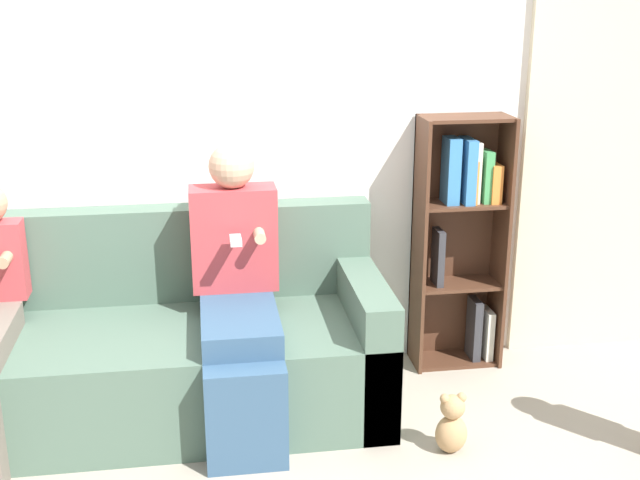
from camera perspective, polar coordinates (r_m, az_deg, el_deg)
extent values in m
plane|color=#9E9384|center=(3.52, -6.60, -15.80)|extent=(14.00, 14.00, 0.00)
cube|color=silver|center=(3.97, -7.85, 8.01)|extent=(10.00, 0.06, 2.55)
cube|color=beige|center=(4.49, 19.31, 5.14)|extent=(0.87, 0.04, 2.07)
cube|color=#4C6656|center=(3.77, -11.37, -9.67)|extent=(2.09, 0.70, 0.45)
cube|color=#4C6656|center=(4.06, -11.34, -3.99)|extent=(2.09, 0.15, 0.91)
cube|color=#4C6656|center=(3.79, 3.35, -7.54)|extent=(0.17, 0.70, 0.64)
cube|color=#335170|center=(3.40, -5.26, -12.55)|extent=(0.34, 0.12, 0.45)
cube|color=#335170|center=(3.55, -5.71, -6.12)|extent=(0.34, 0.50, 0.11)
cube|color=#B73D42|center=(3.76, -6.14, 0.14)|extent=(0.40, 0.18, 0.49)
sphere|color=tan|center=(3.67, -6.31, 5.25)|extent=(0.21, 0.21, 0.21)
cylinder|color=tan|center=(3.62, -4.32, 0.30)|extent=(0.05, 0.10, 0.05)
cube|color=white|center=(3.57, -6.01, -0.02)|extent=(0.05, 0.12, 0.02)
cylinder|color=tan|center=(3.79, -21.50, -1.33)|extent=(0.05, 0.10, 0.05)
cube|color=#4C2D1E|center=(4.11, 7.04, -0.48)|extent=(0.02, 0.25, 1.32)
cube|color=#4C2D1E|center=(4.25, 12.70, -0.19)|extent=(0.02, 0.25, 1.32)
cube|color=#4C2D1E|center=(4.28, 9.44, 0.14)|extent=(0.45, 0.02, 1.32)
cube|color=#4C2D1E|center=(4.42, 9.46, -8.38)|extent=(0.42, 0.21, 0.02)
cube|color=#4C2D1E|center=(4.25, 9.76, -3.11)|extent=(0.42, 0.21, 0.02)
cube|color=#4C2D1E|center=(4.11, 10.07, 2.54)|extent=(0.42, 0.21, 0.02)
cube|color=#4C2D1E|center=(4.02, 10.41, 8.51)|extent=(0.42, 0.21, 0.02)
cube|color=teal|center=(4.05, 9.29, 4.90)|extent=(0.06, 0.14, 0.33)
cube|color=#429956|center=(4.12, 11.68, 4.47)|extent=(0.04, 0.13, 0.26)
cube|color=orange|center=(4.14, 12.18, 4.03)|extent=(0.05, 0.15, 0.19)
cube|color=beige|center=(4.41, 11.73, -6.48)|extent=(0.04, 0.15, 0.27)
cube|color=orange|center=(4.09, 10.55, 4.17)|extent=(0.05, 0.16, 0.22)
cube|color=#333338|center=(4.16, 8.39, -1.21)|extent=(0.04, 0.13, 0.29)
cube|color=#333338|center=(4.38, 10.90, -6.20)|extent=(0.04, 0.14, 0.33)
cube|color=teal|center=(4.08, 10.40, 4.87)|extent=(0.05, 0.17, 0.32)
cube|color=beige|center=(4.09, 10.93, 4.77)|extent=(0.04, 0.12, 0.31)
ellipsoid|color=tan|center=(3.60, 9.31, -13.45)|extent=(0.14, 0.11, 0.17)
sphere|color=tan|center=(3.53, 9.42, -11.63)|extent=(0.11, 0.11, 0.11)
sphere|color=tan|center=(3.50, 8.86, -11.08)|extent=(0.04, 0.04, 0.04)
sphere|color=tan|center=(3.52, 10.04, -10.96)|extent=(0.04, 0.04, 0.04)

